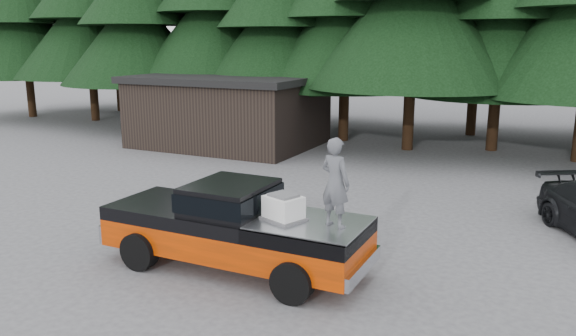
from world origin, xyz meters
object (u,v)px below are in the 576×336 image
at_px(man_on_bed, 335,183).
at_px(utility_building, 229,110).
at_px(air_compressor, 283,209).
at_px(pickup_truck, 235,239).

xyz_separation_m(man_on_bed, utility_building, (-10.36, 12.83, -0.55)).
relative_size(air_compressor, man_on_bed, 0.40).
xyz_separation_m(pickup_truck, man_on_bed, (2.33, -0.05, 1.56)).
relative_size(pickup_truck, utility_building, 0.71).
relative_size(man_on_bed, utility_building, 0.21).
relative_size(air_compressor, utility_building, 0.08).
relative_size(pickup_truck, air_compressor, 8.51).
xyz_separation_m(pickup_truck, utility_building, (-8.03, 12.78, 1.00)).
bearing_deg(air_compressor, man_on_bed, 26.03).
height_order(pickup_truck, utility_building, utility_building).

